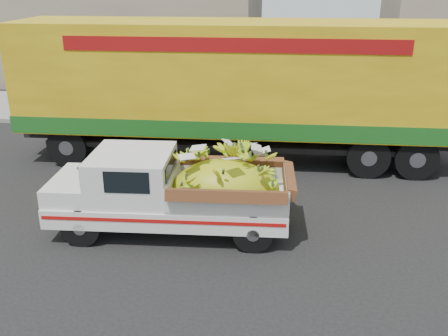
# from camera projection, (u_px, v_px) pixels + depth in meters

# --- Properties ---
(ground) EXTENTS (100.00, 100.00, 0.00)m
(ground) POSITION_uv_depth(u_px,v_px,m) (130.00, 227.00, 10.40)
(ground) COLOR black
(ground) RESTS_ON ground
(curb) EXTENTS (60.00, 0.25, 0.15)m
(curb) POSITION_uv_depth(u_px,v_px,m) (199.00, 129.00, 16.75)
(curb) COLOR gray
(curb) RESTS_ON ground
(sidewalk) EXTENTS (60.00, 4.00, 0.14)m
(sidewalk) POSITION_uv_depth(u_px,v_px,m) (211.00, 113.00, 18.68)
(sidewalk) COLOR gray
(sidewalk) RESTS_ON ground
(building_left) EXTENTS (18.00, 6.00, 5.00)m
(building_left) POSITION_uv_depth(u_px,v_px,m) (73.00, 28.00, 24.45)
(building_left) COLOR gray
(building_left) RESTS_ON ground
(pickup_truck) EXTENTS (4.86, 2.15, 1.66)m
(pickup_truck) POSITION_uv_depth(u_px,v_px,m) (188.00, 191.00, 9.97)
(pickup_truck) COLOR black
(pickup_truck) RESTS_ON ground
(semi_trailer) EXTENTS (12.04, 3.23, 3.80)m
(semi_trailer) POSITION_uv_depth(u_px,v_px,m) (237.00, 85.00, 13.51)
(semi_trailer) COLOR black
(semi_trailer) RESTS_ON ground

